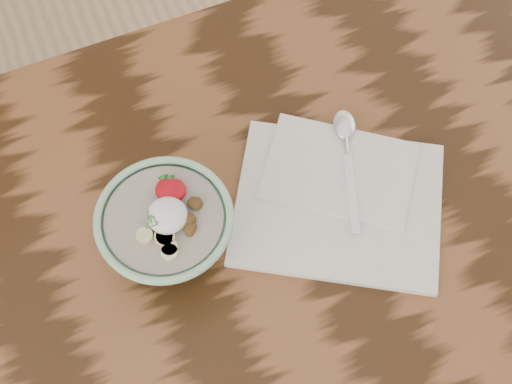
% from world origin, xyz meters
% --- Properties ---
extents(table, '(1.60, 0.90, 0.75)m').
position_xyz_m(table, '(0.00, 0.00, 0.66)').
color(table, '#321C0C').
rests_on(table, ground).
extents(breakfast_bowl, '(0.18, 0.18, 0.12)m').
position_xyz_m(breakfast_bowl, '(-0.00, 0.07, 0.81)').
color(breakfast_bowl, '#95C9A0').
rests_on(breakfast_bowl, table).
extents(napkin, '(0.36, 0.34, 0.02)m').
position_xyz_m(napkin, '(0.24, 0.05, 0.76)').
color(napkin, white).
rests_on(napkin, table).
extents(spoon, '(0.09, 0.19, 0.01)m').
position_xyz_m(spoon, '(0.28, 0.12, 0.77)').
color(spoon, silver).
rests_on(spoon, napkin).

